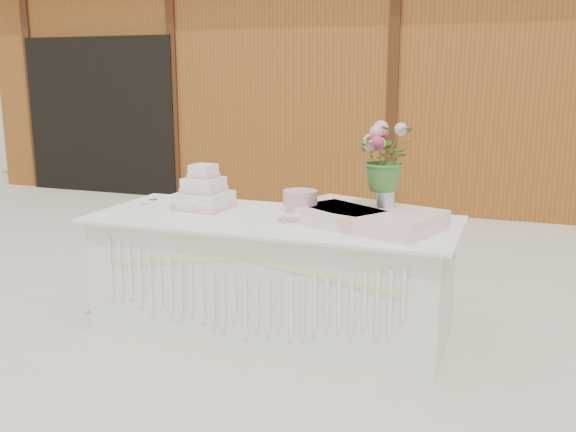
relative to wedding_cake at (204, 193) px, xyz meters
The scene contains 9 objects.
ground 1.05m from the wedding_cake, 12.81° to the right, with size 80.00×80.00×0.00m, color beige.
barn 5.95m from the wedding_cake, 84.64° to the left, with size 12.60×4.60×3.30m.
cake_table 0.76m from the wedding_cake, 13.29° to the right, with size 2.40×1.00×0.77m.
wedding_cake is the anchor object (origin of this frame).
pink_cake_stand 0.78m from the wedding_cake, 12.09° to the right, with size 0.28×0.28×0.20m.
satin_runner 1.19m from the wedding_cake, ahead, with size 0.90×0.52×0.11m, color beige.
flower_vase 1.30m from the wedding_cake, ahead, with size 0.11×0.11×0.15m, color silver.
bouquet 1.35m from the wedding_cake, ahead, with size 0.36×0.32×0.40m, color #3D6B2A.
loose_flowers 0.48m from the wedding_cake, behind, with size 0.13×0.31×0.02m, color pink, non-canonical shape.
Camera 1 is at (1.49, -3.80, 1.69)m, focal length 40.00 mm.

